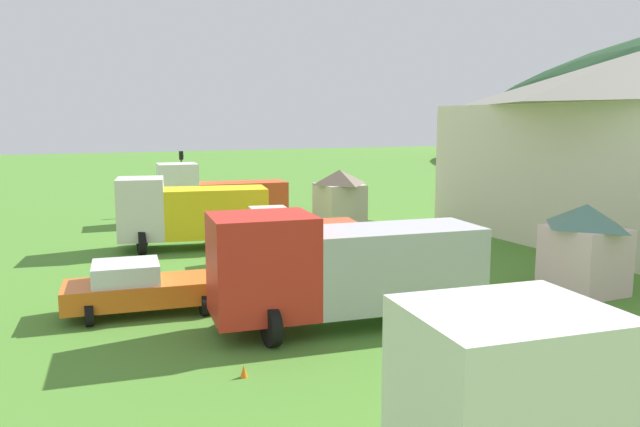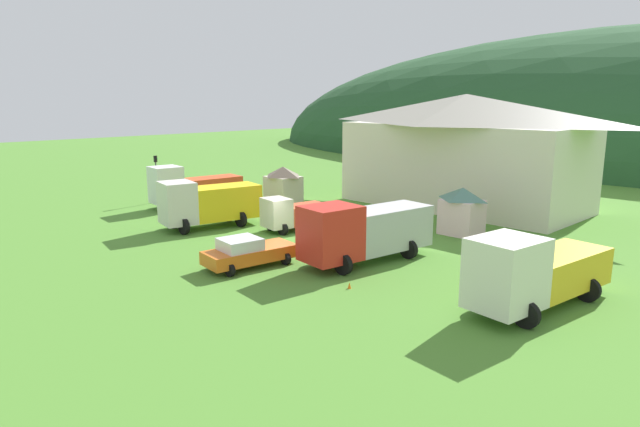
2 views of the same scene
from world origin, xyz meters
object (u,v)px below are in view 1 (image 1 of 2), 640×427
crane_truck_red (338,266)px  traffic_cone_mid_row (249,315)px  play_shed_cream (339,196)px  flatbed_truck_yellow (188,211)px  traffic_light_west (182,175)px  play_shed_pink (585,247)px  service_pickup_orange (142,287)px  depot_building (632,147)px  traffic_cone_near_pickup (244,377)px  heavy_rig_striped (613,407)px  light_truck_cream (298,234)px  heavy_rig_white (214,193)px

crane_truck_red → traffic_cone_mid_row: (-2.09, -2.06, -1.84)m
play_shed_cream → traffic_cone_mid_row: play_shed_cream is taller
flatbed_truck_yellow → play_shed_cream: bearing=-151.2°
crane_truck_red → traffic_light_west: bearing=-84.8°
play_shed_cream → play_shed_pink: (16.54, 1.40, -0.03)m
flatbed_truck_yellow → traffic_light_west: 11.50m
flatbed_truck_yellow → service_pickup_orange: bearing=80.2°
depot_building → traffic_cone_near_pickup: size_ratio=32.85×
heavy_rig_striped → traffic_cone_mid_row: 12.04m
play_shed_pink → light_truck_cream: (-8.75, -7.32, -0.44)m
depot_building → play_shed_pink: size_ratio=6.46×
traffic_cone_mid_row → traffic_light_west: bearing=172.7°
play_shed_pink → traffic_cone_mid_row: bearing=-101.7°
play_shed_cream → light_truck_cream: size_ratio=0.67×
depot_building → service_pickup_orange: 23.65m
heavy_rig_striped → service_pickup_orange: 14.34m
light_truck_cream → service_pickup_orange: light_truck_cream is taller
depot_building → traffic_cone_near_pickup: bearing=-71.3°
light_truck_cream → heavy_rig_white: bearing=-78.8°
traffic_cone_mid_row → heavy_rig_striped: bearing=9.6°
flatbed_truck_yellow → heavy_rig_striped: heavy_rig_striped is taller
traffic_light_west → traffic_cone_mid_row: 22.68m
play_shed_cream → crane_truck_red: bearing=-26.7°
flatbed_truck_yellow → traffic_light_west: size_ratio=1.77×
play_shed_cream → depot_building: bearing=41.9°
play_shed_pink → traffic_light_west: (-24.77, -8.76, 0.88)m
traffic_light_west → traffic_cone_near_pickup: bearing=-9.5°
play_shed_pink → heavy_rig_striped: (9.34, -9.64, 0.08)m
heavy_rig_striped → crane_truck_red: bearing=-83.6°
heavy_rig_white → traffic_light_west: size_ratio=1.93×
play_shed_cream → light_truck_cream: (7.79, -5.92, -0.48)m
play_shed_cream → play_shed_pink: play_shed_cream is taller
crane_truck_red → traffic_light_west: (-24.45, 0.80, 0.67)m
depot_building → traffic_cone_mid_row: bearing=-81.8°
heavy_rig_white → traffic_cone_near_pickup: bearing=82.4°
depot_building → service_pickup_orange: bearing=-86.9°
heavy_rig_striped → traffic_cone_near_pickup: size_ratio=13.33×
play_shed_pink → service_pickup_orange: (-4.08, -14.62, -0.80)m
play_shed_pink → heavy_rig_white: (-21.14, -7.65, 0.06)m
flatbed_truck_yellow → service_pickup_orange: size_ratio=1.38×
service_pickup_orange → traffic_cone_near_pickup: bearing=109.6°
heavy_rig_white → flatbed_truck_yellow: 8.32m
flatbed_truck_yellow → service_pickup_orange: 10.16m
depot_building → crane_truck_red: (5.00, -18.23, -2.93)m
traffic_cone_near_pickup → heavy_rig_white: bearing=166.4°
depot_building → play_shed_cream: bearing=-138.1°
crane_truck_red → traffic_cone_near_pickup: (2.42, -3.69, -1.84)m
depot_building → play_shed_pink: 10.65m
depot_building → traffic_light_west: 26.21m
play_shed_pink → crane_truck_red: (-0.32, -9.56, 0.21)m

